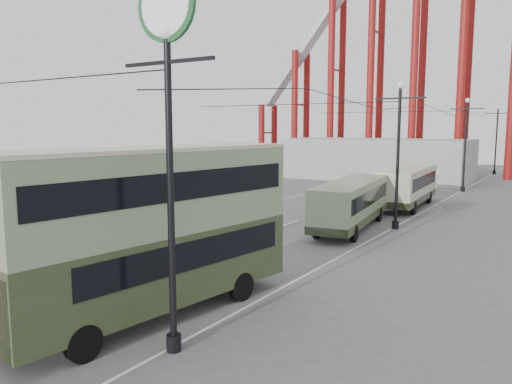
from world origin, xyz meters
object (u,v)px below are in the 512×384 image
Objects in this scene: pedestrian at (268,220)px; lamp_post_near at (168,78)px; single_decker_green at (352,202)px; single_decker_cream at (408,185)px; double_decker_bus at (154,223)px.

lamp_post_near is at bearing 102.27° from pedestrian.
single_decker_cream is (0.55, 10.63, 0.09)m from single_decker_green.
double_decker_bus is 28.45m from single_decker_cream.
double_decker_bus is 1.01× the size of single_decker_green.
single_decker_green is 10.65m from single_decker_cream.
single_decker_green is (-0.02, 17.77, -1.56)m from double_decker_bus.
lamp_post_near is 5.45m from double_decker_bus.
double_decker_bus is 1.07× the size of single_decker_cream.
lamp_post_near is 0.96× the size of double_decker_bus.
double_decker_bus is (-2.40, 1.73, -4.57)m from lamp_post_near.
lamp_post_near is 1.03× the size of single_decker_cream.
lamp_post_near is 0.98× the size of single_decker_green.
lamp_post_near reaches higher than double_decker_bus.
lamp_post_near is at bearing -90.09° from single_decker_cream.
pedestrian is (-3.86, 13.75, -2.50)m from double_decker_bus.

